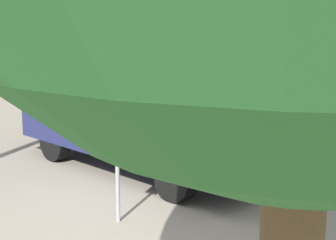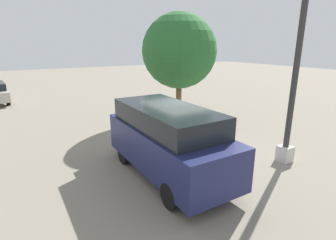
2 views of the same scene
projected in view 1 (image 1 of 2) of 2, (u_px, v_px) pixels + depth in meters
name	position (u px, v px, depth m)	size (l,w,h in m)	color
ground_plane	(132.00, 209.00, 6.77)	(80.00, 80.00, 0.00)	gray
parking_meter_near	(117.00, 142.00, 6.17)	(0.22, 0.14, 1.36)	#9E9EA3
parked_van	(148.00, 100.00, 8.50)	(4.85, 1.93, 2.15)	navy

